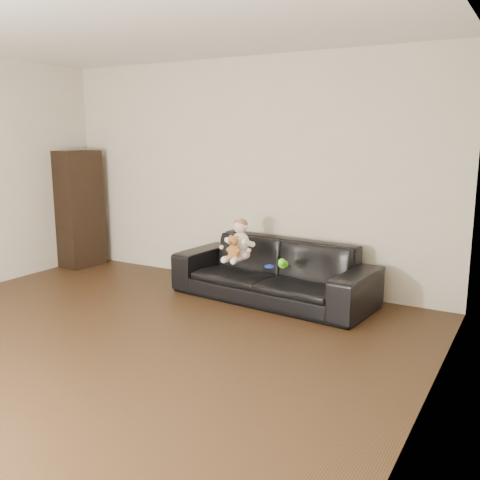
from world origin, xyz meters
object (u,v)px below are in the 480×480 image
Objects in this scene: toy_rattle at (283,264)px; toy_blue_disc at (269,266)px; sofa at (273,271)px; cabinet at (80,209)px; teddy_bear at (234,247)px; toy_green at (283,264)px; baby at (239,242)px.

toy_blue_disc is at bearing -152.65° from toy_rattle.
cabinet is at bearing -176.28° from sofa.
toy_green is at bearing 10.77° from teddy_bear.
toy_rattle is at bearing -34.12° from sofa.
sofa reaches higher than toy_green.
teddy_bear is at bearing -169.39° from toy_rattle.
baby is at bearing 171.11° from toy_green.
cabinet reaches higher than baby.
teddy_bear reaches higher than sofa.
baby is at bearing 166.11° from toy_blue_disc.
toy_blue_disc is (0.41, -0.10, -0.19)m from baby.
toy_blue_disc is (0.40, 0.04, -0.16)m from teddy_bear.
toy_rattle is at bearing 2.34° from cabinet.
teddy_bear is (-0.33, -0.25, 0.27)m from sofa.
teddy_bear reaches higher than toy_green.
cabinet is 2.62m from teddy_bear.
toy_blue_disc is (-0.12, -0.06, -0.02)m from toy_rattle.
toy_green is at bearing -59.26° from toy_rattle.
sofa reaches higher than toy_blue_disc.
teddy_bear is 0.56m from toy_green.
teddy_bear is 1.98× the size of toy_green.
baby is 0.56m from toy_rattle.
baby is at bearing 2.27° from cabinet.
teddy_bear is (2.58, -0.35, -0.18)m from cabinet.
teddy_bear is 0.43m from toy_blue_disc.
toy_rattle is 0.14m from toy_blue_disc.
sofa is at bearing 107.74° from toy_blue_disc.
toy_green is at bearing 5.68° from toy_blue_disc.
sofa reaches higher than toy_rattle.
toy_rattle is at bearing 120.74° from toy_green.
toy_rattle is at bearing 27.35° from toy_blue_disc.
toy_green reaches higher than toy_blue_disc.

